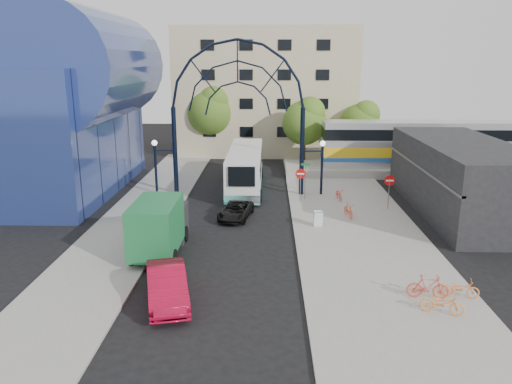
{
  "coord_description": "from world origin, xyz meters",
  "views": [
    {
      "loc": [
        2.35,
        -24.63,
        10.51
      ],
      "look_at": [
        1.59,
        6.0,
        2.38
      ],
      "focal_mm": 35.0,
      "sensor_mm": 36.0,
      "label": 1
    }
  ],
  "objects_px": {
    "gateway_arch": "(238,86)",
    "stop_sign": "(300,177)",
    "city_bus": "(245,168)",
    "green_truck": "(160,225)",
    "sandwich_board": "(318,217)",
    "street_name_sign": "(305,173)",
    "bike_near_a": "(339,194)",
    "bike_near_b": "(348,210)",
    "train_car": "(457,144)",
    "black_suv": "(236,211)",
    "bike_far_b": "(428,287)",
    "bike_far_c": "(460,288)",
    "red_sedan": "(167,285)",
    "tree_north_a": "(306,120)",
    "do_not_enter_sign": "(389,184)",
    "tree_north_c": "(362,121)",
    "tree_north_b": "(211,110)",
    "bike_far_a": "(442,303)"
  },
  "relations": [
    {
      "from": "street_name_sign",
      "to": "bike_far_b",
      "type": "relative_size",
      "value": 1.51
    },
    {
      "from": "do_not_enter_sign",
      "to": "bike_near_a",
      "type": "xyz_separation_m",
      "value": [
        -3.18,
        2.57,
        -1.45
      ]
    },
    {
      "from": "bike_near_b",
      "to": "bike_far_a",
      "type": "distance_m",
      "value": 13.49
    },
    {
      "from": "green_truck",
      "to": "train_car",
      "type": "bearing_deg",
      "value": 40.8
    },
    {
      "from": "tree_north_b",
      "to": "stop_sign",
      "type": "bearing_deg",
      "value": -64.17
    },
    {
      "from": "tree_north_b",
      "to": "black_suv",
      "type": "bearing_deg",
      "value": -79.63
    },
    {
      "from": "red_sedan",
      "to": "bike_far_c",
      "type": "height_order",
      "value": "red_sedan"
    },
    {
      "from": "do_not_enter_sign",
      "to": "green_truck",
      "type": "height_order",
      "value": "green_truck"
    },
    {
      "from": "gateway_arch",
      "to": "do_not_enter_sign",
      "type": "distance_m",
      "value": 13.43
    },
    {
      "from": "city_bus",
      "to": "green_truck",
      "type": "relative_size",
      "value": 1.92
    },
    {
      "from": "train_car",
      "to": "street_name_sign",
      "type": "bearing_deg",
      "value": -147.58
    },
    {
      "from": "city_bus",
      "to": "green_truck",
      "type": "height_order",
      "value": "city_bus"
    },
    {
      "from": "tree_north_a",
      "to": "bike_far_a",
      "type": "distance_m",
      "value": 31.75
    },
    {
      "from": "stop_sign",
      "to": "street_name_sign",
      "type": "distance_m",
      "value": 0.74
    },
    {
      "from": "do_not_enter_sign",
      "to": "sandwich_board",
      "type": "distance_m",
      "value": 6.85
    },
    {
      "from": "sandwich_board",
      "to": "bike_near_b",
      "type": "xyz_separation_m",
      "value": [
        2.25,
        2.02,
        -0.13
      ]
    },
    {
      "from": "do_not_enter_sign",
      "to": "black_suv",
      "type": "bearing_deg",
      "value": -168.83
    },
    {
      "from": "sandwich_board",
      "to": "red_sedan",
      "type": "distance_m",
      "value": 12.91
    },
    {
      "from": "gateway_arch",
      "to": "train_car",
      "type": "distance_m",
      "value": 22.27
    },
    {
      "from": "do_not_enter_sign",
      "to": "city_bus",
      "type": "relative_size",
      "value": 0.21
    },
    {
      "from": "bike_near_a",
      "to": "bike_near_b",
      "type": "relative_size",
      "value": 0.94
    },
    {
      "from": "gateway_arch",
      "to": "stop_sign",
      "type": "distance_m",
      "value": 8.37
    },
    {
      "from": "bike_near_b",
      "to": "bike_far_b",
      "type": "distance_m",
      "value": 12.08
    },
    {
      "from": "tree_north_a",
      "to": "city_bus",
      "type": "xyz_separation_m",
      "value": [
        -5.68,
        -9.57,
        -2.88
      ]
    },
    {
      "from": "sandwich_board",
      "to": "tree_north_b",
      "type": "relative_size",
      "value": 0.12
    },
    {
      "from": "do_not_enter_sign",
      "to": "bike_far_c",
      "type": "height_order",
      "value": "do_not_enter_sign"
    },
    {
      "from": "train_car",
      "to": "bike_far_a",
      "type": "distance_m",
      "value": 29.32
    },
    {
      "from": "street_name_sign",
      "to": "tree_north_b",
      "type": "relative_size",
      "value": 0.35
    },
    {
      "from": "do_not_enter_sign",
      "to": "sandwich_board",
      "type": "xyz_separation_m",
      "value": [
        -5.4,
        -4.02,
        -1.23
      ]
    },
    {
      "from": "gateway_arch",
      "to": "red_sedan",
      "type": "bearing_deg",
      "value": -96.59
    },
    {
      "from": "sandwich_board",
      "to": "stop_sign",
      "type": "bearing_deg",
      "value": 97.57
    },
    {
      "from": "red_sedan",
      "to": "bike_far_b",
      "type": "height_order",
      "value": "red_sedan"
    },
    {
      "from": "sandwich_board",
      "to": "tree_north_c",
      "type": "distance_m",
      "value": 23.17
    },
    {
      "from": "stop_sign",
      "to": "sandwich_board",
      "type": "distance_m",
      "value": 6.2
    },
    {
      "from": "black_suv",
      "to": "bike_far_b",
      "type": "bearing_deg",
      "value": -41.35
    },
    {
      "from": "gateway_arch",
      "to": "train_car",
      "type": "xyz_separation_m",
      "value": [
        20.0,
        8.0,
        -5.66
      ]
    },
    {
      "from": "tree_north_a",
      "to": "green_truck",
      "type": "xyz_separation_m",
      "value": [
        -9.8,
        -24.3,
        -3.03
      ]
    },
    {
      "from": "red_sedan",
      "to": "bike_far_c",
      "type": "bearing_deg",
      "value": -11.98
    },
    {
      "from": "tree_north_a",
      "to": "stop_sign",
      "type": "bearing_deg",
      "value": -95.42
    },
    {
      "from": "tree_north_a",
      "to": "tree_north_c",
      "type": "relative_size",
      "value": 1.08
    },
    {
      "from": "bike_near_a",
      "to": "red_sedan",
      "type": "bearing_deg",
      "value": -128.63
    },
    {
      "from": "black_suv",
      "to": "tree_north_c",
      "type": "bearing_deg",
      "value": 69.38
    },
    {
      "from": "stop_sign",
      "to": "train_car",
      "type": "xyz_separation_m",
      "value": [
        15.2,
        10.0,
        0.91
      ]
    },
    {
      "from": "gateway_arch",
      "to": "city_bus",
      "type": "height_order",
      "value": "gateway_arch"
    },
    {
      "from": "bike_near_a",
      "to": "bike_far_c",
      "type": "distance_m",
      "value": 16.7
    },
    {
      "from": "bike_far_b",
      "to": "bike_far_c",
      "type": "relative_size",
      "value": 1.13
    },
    {
      "from": "black_suv",
      "to": "bike_far_b",
      "type": "relative_size",
      "value": 2.17
    },
    {
      "from": "train_car",
      "to": "bike_near_a",
      "type": "bearing_deg",
      "value": -142.24
    },
    {
      "from": "do_not_enter_sign",
      "to": "bike_far_b",
      "type": "bearing_deg",
      "value": -95.92
    },
    {
      "from": "do_not_enter_sign",
      "to": "bike_near_b",
      "type": "height_order",
      "value": "do_not_enter_sign"
    }
  ]
}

